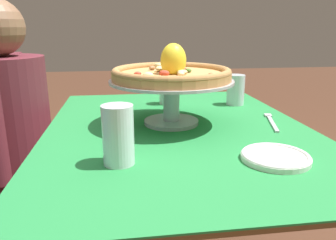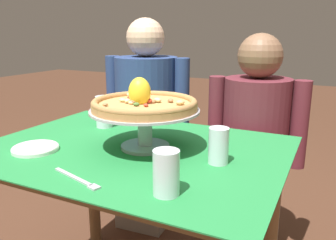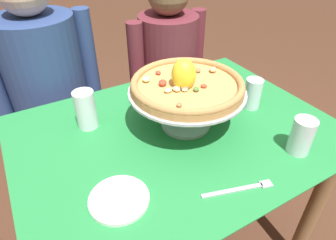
{
  "view_description": "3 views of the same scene",
  "coord_description": "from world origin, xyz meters",
  "px_view_note": "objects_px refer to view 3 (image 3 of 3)",
  "views": [
    {
      "loc": [
        -0.97,
        0.17,
        1.02
      ],
      "look_at": [
        0.02,
        0.03,
        0.74
      ],
      "focal_mm": 35.08,
      "sensor_mm": 36.0,
      "label": 1
    },
    {
      "loc": [
        0.64,
        -1.01,
        1.13
      ],
      "look_at": [
        0.1,
        0.09,
        0.81
      ],
      "focal_mm": 36.87,
      "sensor_mm": 36.0,
      "label": 2
    },
    {
      "loc": [
        -0.43,
        -0.68,
        1.34
      ],
      "look_at": [
        -0.01,
        0.05,
        0.74
      ],
      "focal_mm": 31.24,
      "sensor_mm": 36.0,
      "label": 3
    }
  ],
  "objects_px": {
    "pizza": "(187,84)",
    "diner_left": "(52,101)",
    "dinner_fork": "(241,189)",
    "water_glass_back_left": "(86,111)",
    "water_glass_side_right": "(252,95)",
    "side_plate": "(119,199)",
    "diner_right": "(168,84)",
    "water_glass_front_right": "(301,138)",
    "pizza_stand": "(187,100)"
  },
  "relations": [
    {
      "from": "water_glass_back_left",
      "to": "diner_left",
      "type": "height_order",
      "value": "diner_left"
    },
    {
      "from": "pizza",
      "to": "water_glass_front_right",
      "type": "bearing_deg",
      "value": -51.67
    },
    {
      "from": "water_glass_front_right",
      "to": "water_glass_side_right",
      "type": "bearing_deg",
      "value": 79.07
    },
    {
      "from": "water_glass_back_left",
      "to": "diner_right",
      "type": "bearing_deg",
      "value": 36.59
    },
    {
      "from": "water_glass_back_left",
      "to": "water_glass_front_right",
      "type": "distance_m",
      "value": 0.71
    },
    {
      "from": "side_plate",
      "to": "water_glass_front_right",
      "type": "bearing_deg",
      "value": -9.83
    },
    {
      "from": "water_glass_back_left",
      "to": "water_glass_front_right",
      "type": "height_order",
      "value": "water_glass_back_left"
    },
    {
      "from": "pizza_stand",
      "to": "diner_left",
      "type": "distance_m",
      "value": 0.77
    },
    {
      "from": "diner_left",
      "to": "water_glass_back_left",
      "type": "bearing_deg",
      "value": -83.24
    },
    {
      "from": "water_glass_side_right",
      "to": "pizza",
      "type": "bearing_deg",
      "value": 174.67
    },
    {
      "from": "pizza",
      "to": "water_glass_front_right",
      "type": "height_order",
      "value": "pizza"
    },
    {
      "from": "water_glass_back_left",
      "to": "diner_right",
      "type": "xyz_separation_m",
      "value": [
        0.57,
        0.43,
        -0.25
      ]
    },
    {
      "from": "diner_left",
      "to": "dinner_fork",
      "type": "bearing_deg",
      "value": -71.3
    },
    {
      "from": "water_glass_side_right",
      "to": "diner_right",
      "type": "distance_m",
      "value": 0.67
    },
    {
      "from": "pizza",
      "to": "water_glass_back_left",
      "type": "distance_m",
      "value": 0.36
    },
    {
      "from": "water_glass_front_right",
      "to": "diner_right",
      "type": "height_order",
      "value": "diner_right"
    },
    {
      "from": "side_plate",
      "to": "dinner_fork",
      "type": "distance_m",
      "value": 0.33
    },
    {
      "from": "pizza",
      "to": "water_glass_back_left",
      "type": "relative_size",
      "value": 2.7
    },
    {
      "from": "dinner_fork",
      "to": "diner_left",
      "type": "distance_m",
      "value": 1.03
    },
    {
      "from": "dinner_fork",
      "to": "pizza_stand",
      "type": "bearing_deg",
      "value": 84.77
    },
    {
      "from": "diner_left",
      "to": "diner_right",
      "type": "xyz_separation_m",
      "value": [
        0.63,
        -0.05,
        -0.06
      ]
    },
    {
      "from": "water_glass_back_left",
      "to": "diner_right",
      "type": "distance_m",
      "value": 0.76
    },
    {
      "from": "diner_left",
      "to": "water_glass_front_right",
      "type": "bearing_deg",
      "value": -57.77
    },
    {
      "from": "water_glass_side_right",
      "to": "side_plate",
      "type": "distance_m",
      "value": 0.64
    },
    {
      "from": "water_glass_side_right",
      "to": "side_plate",
      "type": "height_order",
      "value": "water_glass_side_right"
    },
    {
      "from": "water_glass_back_left",
      "to": "dinner_fork",
      "type": "distance_m",
      "value": 0.57
    },
    {
      "from": "pizza",
      "to": "water_glass_front_right",
      "type": "xyz_separation_m",
      "value": [
        0.23,
        -0.3,
        -0.11
      ]
    },
    {
      "from": "pizza",
      "to": "dinner_fork",
      "type": "distance_m",
      "value": 0.37
    },
    {
      "from": "pizza",
      "to": "diner_right",
      "type": "xyz_separation_m",
      "value": [
        0.27,
        0.59,
        -0.36
      ]
    },
    {
      "from": "pizza",
      "to": "side_plate",
      "type": "bearing_deg",
      "value": -149.41
    },
    {
      "from": "water_glass_back_left",
      "to": "water_glass_side_right",
      "type": "height_order",
      "value": "water_glass_back_left"
    },
    {
      "from": "water_glass_side_right",
      "to": "diner_right",
      "type": "relative_size",
      "value": 0.1
    },
    {
      "from": "water_glass_back_left",
      "to": "side_plate",
      "type": "xyz_separation_m",
      "value": [
        -0.03,
        -0.36,
        -0.05
      ]
    },
    {
      "from": "pizza",
      "to": "diner_left",
      "type": "relative_size",
      "value": 0.31
    },
    {
      "from": "side_plate",
      "to": "dinner_fork",
      "type": "height_order",
      "value": "side_plate"
    },
    {
      "from": "pizza_stand",
      "to": "pizza",
      "type": "bearing_deg",
      "value": -178.02
    },
    {
      "from": "water_glass_front_right",
      "to": "dinner_fork",
      "type": "relative_size",
      "value": 0.59
    },
    {
      "from": "dinner_fork",
      "to": "water_glass_back_left",
      "type": "bearing_deg",
      "value": 118.73
    },
    {
      "from": "water_glass_side_right",
      "to": "pizza_stand",
      "type": "bearing_deg",
      "value": 174.62
    },
    {
      "from": "water_glass_side_right",
      "to": "side_plate",
      "type": "relative_size",
      "value": 0.73
    },
    {
      "from": "diner_left",
      "to": "diner_right",
      "type": "relative_size",
      "value": 1.07
    },
    {
      "from": "diner_right",
      "to": "water_glass_front_right",
      "type": "bearing_deg",
      "value": -92.56
    },
    {
      "from": "water_glass_back_left",
      "to": "dinner_fork",
      "type": "height_order",
      "value": "water_glass_back_left"
    },
    {
      "from": "diner_left",
      "to": "pizza",
      "type": "bearing_deg",
      "value": -60.9
    },
    {
      "from": "water_glass_front_right",
      "to": "water_glass_side_right",
      "type": "relative_size",
      "value": 1.02
    },
    {
      "from": "pizza",
      "to": "diner_right",
      "type": "height_order",
      "value": "diner_right"
    },
    {
      "from": "water_glass_side_right",
      "to": "diner_left",
      "type": "height_order",
      "value": "diner_left"
    },
    {
      "from": "water_glass_side_right",
      "to": "diner_left",
      "type": "distance_m",
      "value": 0.94
    },
    {
      "from": "dinner_fork",
      "to": "water_glass_side_right",
      "type": "bearing_deg",
      "value": 43.97
    },
    {
      "from": "pizza",
      "to": "water_glass_side_right",
      "type": "distance_m",
      "value": 0.31
    }
  ]
}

